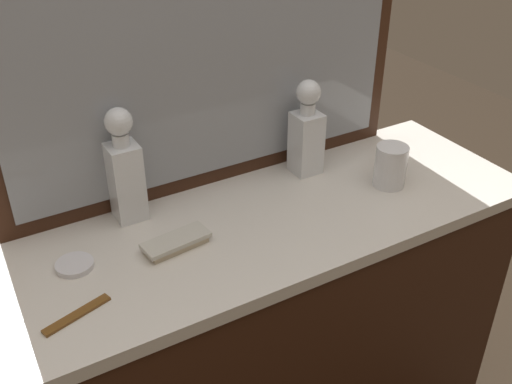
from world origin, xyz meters
The scene contains 8 objects.
dresser centered at (0.00, 0.00, 0.45)m, with size 1.41×0.47×0.90m.
dresser_mirror centered at (0.00, 0.22, 1.29)m, with size 1.08×0.03×0.78m.
crystal_decanter_far_right centered at (0.23, 0.14, 1.00)m, with size 0.07×0.07×0.26m.
crystal_decanter_front centered at (-0.25, 0.17, 1.01)m, with size 0.07×0.07×0.28m.
crystal_tumbler_far_left centered at (0.38, -0.03, 0.95)m, with size 0.08×0.08×0.11m.
silver_brush_center centered at (-0.20, 0.00, 0.91)m, with size 0.16×0.08×0.02m.
porcelain_dish centered at (-0.42, 0.04, 0.91)m, with size 0.08×0.08×0.01m.
tortoiseshell_comb centered at (-0.46, -0.10, 0.90)m, with size 0.14×0.06×0.01m.
Camera 1 is at (-0.59, -1.01, 1.71)m, focal length 42.29 mm.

